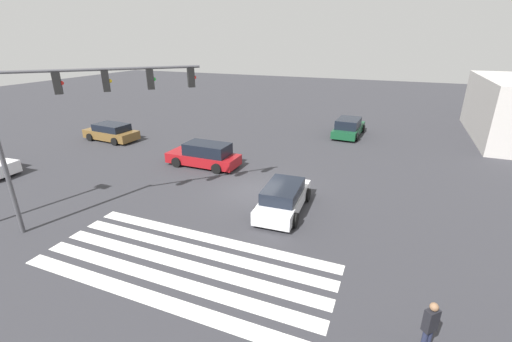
{
  "coord_description": "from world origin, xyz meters",
  "views": [
    {
      "loc": [
        6.48,
        -15.68,
        7.84
      ],
      "look_at": [
        0.0,
        0.0,
        1.2
      ],
      "focal_mm": 24.0,
      "sensor_mm": 36.0,
      "label": 1
    }
  ],
  "objects_px": {
    "car_1": "(111,132)",
    "pedestrian": "(430,326)",
    "car_5": "(349,127)",
    "traffic_signal_mast": "(79,105)",
    "car_0": "(205,155)",
    "car_2": "(283,198)"
  },
  "relations": [
    {
      "from": "traffic_signal_mast",
      "to": "car_0",
      "type": "distance_m",
      "value": 9.21
    },
    {
      "from": "car_1",
      "to": "car_0",
      "type": "bearing_deg",
      "value": 171.12
    },
    {
      "from": "traffic_signal_mast",
      "to": "car_2",
      "type": "height_order",
      "value": "traffic_signal_mast"
    },
    {
      "from": "car_1",
      "to": "pedestrian",
      "type": "bearing_deg",
      "value": 155.27
    },
    {
      "from": "traffic_signal_mast",
      "to": "car_1",
      "type": "distance_m",
      "value": 14.53
    },
    {
      "from": "car_0",
      "to": "car_5",
      "type": "xyz_separation_m",
      "value": [
        7.51,
        11.16,
        -0.03
      ]
    },
    {
      "from": "car_0",
      "to": "pedestrian",
      "type": "relative_size",
      "value": 2.86
    },
    {
      "from": "car_0",
      "to": "car_5",
      "type": "height_order",
      "value": "car_0"
    },
    {
      "from": "car_1",
      "to": "car_5",
      "type": "relative_size",
      "value": 0.93
    },
    {
      "from": "car_0",
      "to": "pedestrian",
      "type": "xyz_separation_m",
      "value": [
        12.63,
        -10.2,
        0.19
      ]
    },
    {
      "from": "traffic_signal_mast",
      "to": "car_2",
      "type": "relative_size",
      "value": 1.52
    },
    {
      "from": "pedestrian",
      "to": "car_5",
      "type": "bearing_deg",
      "value": -32.48
    },
    {
      "from": "traffic_signal_mast",
      "to": "car_2",
      "type": "xyz_separation_m",
      "value": [
        7.57,
        4.02,
        -4.61
      ]
    },
    {
      "from": "traffic_signal_mast",
      "to": "car_5",
      "type": "bearing_deg",
      "value": 21.18
    },
    {
      "from": "car_0",
      "to": "car_1",
      "type": "relative_size",
      "value": 1.03
    },
    {
      "from": "car_1",
      "to": "car_2",
      "type": "relative_size",
      "value": 1.02
    },
    {
      "from": "car_0",
      "to": "car_1",
      "type": "bearing_deg",
      "value": -12.55
    },
    {
      "from": "traffic_signal_mast",
      "to": "car_5",
      "type": "xyz_separation_m",
      "value": [
        8.44,
        19.12,
        -4.56
      ]
    },
    {
      "from": "traffic_signal_mast",
      "to": "car_0",
      "type": "relative_size",
      "value": 1.45
    },
    {
      "from": "car_2",
      "to": "car_5",
      "type": "distance_m",
      "value": 15.12
    },
    {
      "from": "car_0",
      "to": "car_2",
      "type": "relative_size",
      "value": 1.05
    },
    {
      "from": "car_0",
      "to": "car_5",
      "type": "bearing_deg",
      "value": -123.44
    }
  ]
}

